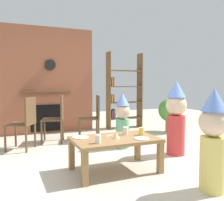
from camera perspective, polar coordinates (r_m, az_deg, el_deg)
The scene contains 18 objects.
ground_plane at distance 3.64m, azimuth 0.34°, elevation -14.18°, with size 12.00×12.00×0.00m, color #BCB29E.
brick_fireplace_feature at distance 5.82m, azimuth -15.23°, elevation 4.44°, with size 2.20×0.28×2.40m.
bookshelf at distance 6.19m, azimuth 2.42°, elevation 1.56°, with size 0.90×0.28×1.90m.
coffee_table at distance 3.21m, azimuth 0.69°, elevation -9.80°, with size 1.08×0.68×0.44m.
paper_cup_near_left at distance 3.38m, azimuth 3.12°, elevation -7.04°, with size 0.07×0.07×0.11m, color silver.
paper_cup_near_right at distance 3.38m, azimuth 6.86°, elevation -7.08°, with size 0.07×0.07×0.10m, color #F2CC4C.
paper_cup_center at distance 2.91m, azimuth -3.24°, elevation -8.90°, with size 0.07×0.07×0.10m, color silver.
paper_plate_front at distance 3.15m, azimuth 6.90°, elevation -8.76°, with size 0.18×0.18×0.01m, color white.
paper_plate_rear at distance 3.23m, azimuth -7.37°, elevation -8.46°, with size 0.21×0.21×0.01m, color white.
birthday_cake_slice at distance 3.14m, azimuth 1.00°, elevation -8.10°, with size 0.10×0.10×0.08m, color #EAC68C.
table_fork at distance 3.32m, azimuth -0.64°, elevation -8.11°, with size 0.15×0.02×0.01m, color silver.
child_with_cone_hat at distance 2.79m, azimuth 22.43°, elevation -7.91°, with size 0.30×0.30×1.09m.
child_in_pink at distance 4.03m, azimuth 14.64°, elevation -3.45°, with size 0.33×0.33×1.18m.
child_by_the_chairs at distance 4.31m, azimuth 2.47°, elevation -4.35°, with size 0.27×0.27×0.97m.
dining_chair_left at distance 4.45m, azimuth -19.45°, elevation -4.31°, with size 0.54×0.54×0.90m.
dining_chair_middle at distance 4.86m, azimuth -12.59°, elevation -3.47°, with size 0.50×0.50×0.90m.
dining_chair_right at distance 4.91m, azimuth -4.37°, elevation -3.31°, with size 0.49×0.49×0.90m.
potted_plant_tall at distance 5.88m, azimuth 13.35°, elevation -2.42°, with size 0.55×0.55×0.79m.
Camera 1 is at (-1.39, -3.17, 1.14)m, focal length 39.40 mm.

